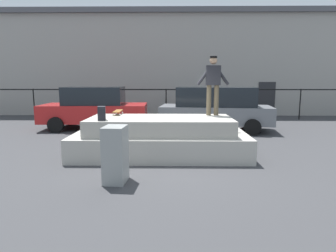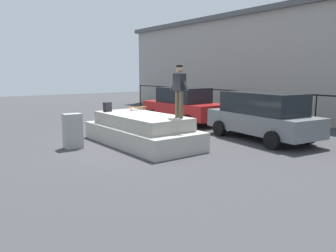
{
  "view_description": "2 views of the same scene",
  "coord_description": "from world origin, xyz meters",
  "px_view_note": "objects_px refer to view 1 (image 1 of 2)",
  "views": [
    {
      "loc": [
        0.34,
        -7.86,
        2.16
      ],
      "look_at": [
        0.2,
        1.58,
        0.64
      ],
      "focal_mm": 31.25,
      "sensor_mm": 36.0,
      "label": 1
    },
    {
      "loc": [
        10.13,
        -6.13,
        2.57
      ],
      "look_at": [
        0.11,
        1.46,
        0.57
      ],
      "focal_mm": 35.65,
      "sensor_mm": 36.0,
      "label": 2
    }
  ],
  "objects_px": {
    "skateboard": "(118,111)",
    "car_red_sedan_near": "(95,108)",
    "car_grey_hatchback_mid": "(215,108)",
    "utility_box": "(115,154)",
    "skateboarder": "(213,81)",
    "backpack": "(102,113)"
  },
  "relations": [
    {
      "from": "skateboard",
      "to": "car_red_sedan_near",
      "type": "xyz_separation_m",
      "value": [
        -1.74,
        3.87,
        -0.27
      ]
    },
    {
      "from": "car_red_sedan_near",
      "to": "car_grey_hatchback_mid",
      "type": "height_order",
      "value": "car_grey_hatchback_mid"
    },
    {
      "from": "car_red_sedan_near",
      "to": "utility_box",
      "type": "xyz_separation_m",
      "value": [
        2.21,
        -6.8,
        -0.32
      ]
    },
    {
      "from": "skateboarder",
      "to": "backpack",
      "type": "relative_size",
      "value": 4.74
    },
    {
      "from": "skateboard",
      "to": "car_red_sedan_near",
      "type": "bearing_deg",
      "value": 114.19
    },
    {
      "from": "utility_box",
      "to": "car_red_sedan_near",
      "type": "bearing_deg",
      "value": 112.42
    },
    {
      "from": "backpack",
      "to": "utility_box",
      "type": "relative_size",
      "value": 0.31
    },
    {
      "from": "skateboard",
      "to": "utility_box",
      "type": "xyz_separation_m",
      "value": [
        0.47,
        -2.94,
        -0.59
      ]
    },
    {
      "from": "car_grey_hatchback_mid",
      "to": "skateboarder",
      "type": "bearing_deg",
      "value": -99.85
    },
    {
      "from": "backpack",
      "to": "utility_box",
      "type": "distance_m",
      "value": 1.93
    },
    {
      "from": "skateboard",
      "to": "car_red_sedan_near",
      "type": "relative_size",
      "value": 0.17
    },
    {
      "from": "skateboard",
      "to": "car_red_sedan_near",
      "type": "height_order",
      "value": "car_red_sedan_near"
    },
    {
      "from": "car_grey_hatchback_mid",
      "to": "utility_box",
      "type": "xyz_separation_m",
      "value": [
        -3.01,
        -6.38,
        -0.37
      ]
    },
    {
      "from": "skateboarder",
      "to": "car_grey_hatchback_mid",
      "type": "bearing_deg",
      "value": 80.15
    },
    {
      "from": "backpack",
      "to": "car_red_sedan_near",
      "type": "xyz_separation_m",
      "value": [
        -1.54,
        5.12,
        -0.35
      ]
    },
    {
      "from": "backpack",
      "to": "car_red_sedan_near",
      "type": "distance_m",
      "value": 5.36
    },
    {
      "from": "skateboard",
      "to": "backpack",
      "type": "height_order",
      "value": "backpack"
    },
    {
      "from": "skateboarder",
      "to": "backpack",
      "type": "bearing_deg",
      "value": -160.34
    },
    {
      "from": "backpack",
      "to": "car_red_sedan_near",
      "type": "bearing_deg",
      "value": 5.31
    },
    {
      "from": "car_red_sedan_near",
      "to": "car_grey_hatchback_mid",
      "type": "distance_m",
      "value": 5.24
    },
    {
      "from": "skateboarder",
      "to": "car_red_sedan_near",
      "type": "bearing_deg",
      "value": 138.78
    },
    {
      "from": "backpack",
      "to": "car_grey_hatchback_mid",
      "type": "relative_size",
      "value": 0.08
    }
  ]
}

